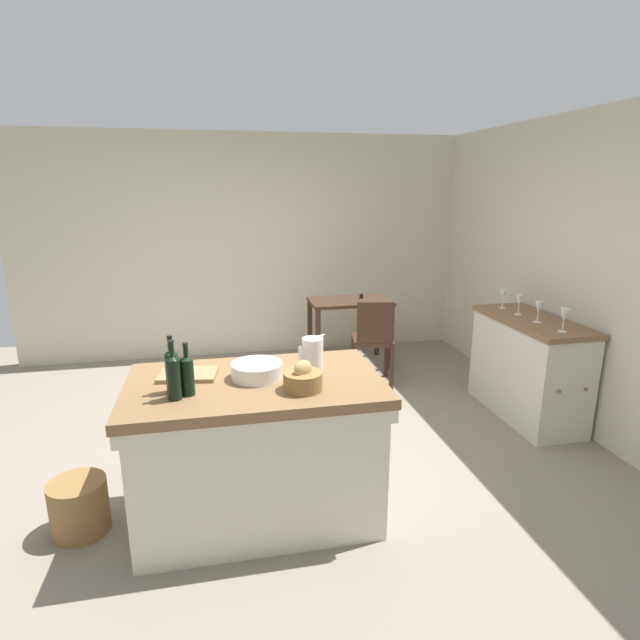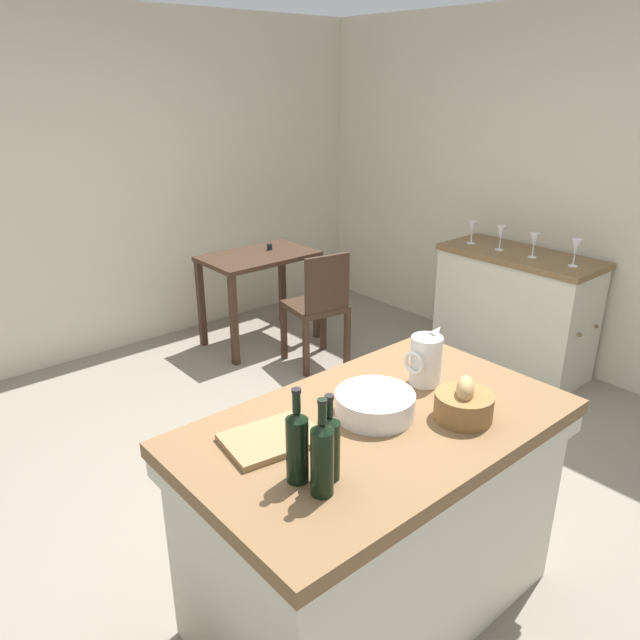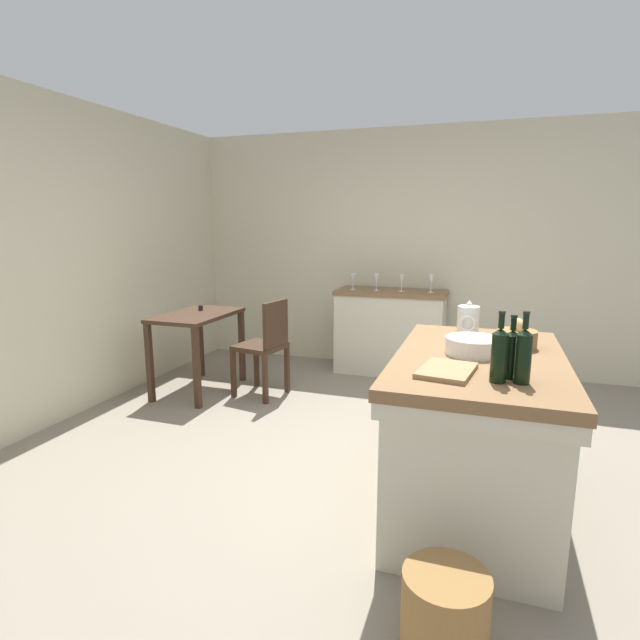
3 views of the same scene
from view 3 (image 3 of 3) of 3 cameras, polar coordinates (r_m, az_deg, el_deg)
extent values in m
plane|color=gray|center=(3.44, 4.74, -16.80)|extent=(6.76, 6.76, 0.00)
cube|color=beige|center=(4.45, -29.63, 5.70)|extent=(5.32, 0.12, 2.60)
cube|color=beige|center=(5.61, 11.49, 7.74)|extent=(0.12, 5.20, 2.60)
cube|color=brown|center=(2.85, 17.75, -4.46)|extent=(1.48, 0.88, 0.06)
cube|color=beige|center=(2.87, 17.66, -5.81)|extent=(1.46, 0.86, 0.08)
cube|color=beige|center=(3.00, 17.23, -12.78)|extent=(1.40, 0.80, 0.84)
cube|color=brown|center=(5.35, 8.14, 3.14)|extent=(0.52, 1.16, 0.04)
cube|color=beige|center=(5.43, 8.01, -1.56)|extent=(0.49, 1.13, 0.85)
sphere|color=brown|center=(5.24, 14.04, -1.78)|extent=(0.03, 0.03, 0.03)
sphere|color=brown|center=(5.47, 14.25, -1.26)|extent=(0.03, 0.03, 0.03)
cube|color=#3D281C|center=(4.86, -13.89, 0.55)|extent=(0.90, 0.57, 0.04)
cube|color=#3D281C|center=(4.48, -13.90, -5.36)|extent=(0.05, 0.05, 0.73)
cube|color=#3D281C|center=(5.17, -8.92, -2.97)|extent=(0.05, 0.05, 0.73)
cube|color=#3D281C|center=(4.76, -18.88, -4.68)|extent=(0.05, 0.05, 0.73)
cube|color=#3D281C|center=(5.41, -13.51, -2.51)|extent=(0.05, 0.05, 0.73)
cylinder|color=black|center=(5.00, -13.47, 1.36)|extent=(0.04, 0.04, 0.05)
cube|color=#3D281C|center=(4.69, -6.87, -3.02)|extent=(0.47, 0.47, 0.04)
cube|color=#3D281C|center=(4.54, -5.09, -0.46)|extent=(0.36, 0.10, 0.42)
cube|color=#3D281C|center=(5.00, -7.27, -5.06)|extent=(0.05, 0.05, 0.45)
cube|color=#3D281C|center=(4.73, -9.86, -6.09)|extent=(0.05, 0.05, 0.45)
cube|color=#3D281C|center=(4.80, -3.79, -5.68)|extent=(0.05, 0.05, 0.45)
cube|color=#3D281C|center=(4.52, -6.28, -6.81)|extent=(0.05, 0.05, 0.45)
cylinder|color=white|center=(3.17, 16.54, -0.34)|extent=(0.13, 0.13, 0.21)
cone|color=white|center=(3.21, 16.70, 1.87)|extent=(0.07, 0.04, 0.06)
torus|color=white|center=(3.09, 16.49, -0.41)|extent=(0.02, 0.10, 0.10)
cylinder|color=white|center=(2.84, 17.13, -2.85)|extent=(0.30, 0.30, 0.09)
cylinder|color=olive|center=(3.08, 21.57, -2.02)|extent=(0.22, 0.22, 0.10)
ellipsoid|color=tan|center=(3.06, 21.67, -0.72)|extent=(0.14, 0.12, 0.10)
cube|color=#99754C|center=(2.47, 14.27, -5.61)|extent=(0.36, 0.28, 0.02)
cylinder|color=black|center=(2.46, 20.99, -3.94)|extent=(0.07, 0.07, 0.20)
cone|color=black|center=(2.43, 21.18, -1.37)|extent=(0.07, 0.07, 0.02)
cylinder|color=black|center=(2.42, 21.26, -0.27)|extent=(0.03, 0.03, 0.07)
cylinder|color=black|center=(2.42, 21.31, 0.42)|extent=(0.03, 0.03, 0.01)
cylinder|color=black|center=(2.37, 19.76, -4.13)|extent=(0.07, 0.07, 0.22)
cone|color=black|center=(2.35, 19.95, -1.21)|extent=(0.07, 0.07, 0.03)
cylinder|color=black|center=(2.34, 20.04, 0.04)|extent=(0.03, 0.03, 0.08)
cylinder|color=black|center=(2.33, 20.09, 0.84)|extent=(0.03, 0.03, 0.01)
cylinder|color=black|center=(2.39, 22.16, -4.17)|extent=(0.07, 0.07, 0.22)
cone|color=black|center=(2.37, 22.38, -1.26)|extent=(0.07, 0.07, 0.03)
cylinder|color=black|center=(2.36, 22.47, -0.01)|extent=(0.03, 0.03, 0.08)
cylinder|color=black|center=(2.35, 22.53, 0.79)|extent=(0.03, 0.03, 0.01)
cylinder|color=white|center=(5.26, 12.53, 3.11)|extent=(0.06, 0.06, 0.00)
cylinder|color=white|center=(5.26, 12.55, 3.54)|extent=(0.01, 0.01, 0.08)
cone|color=white|center=(5.25, 12.59, 4.53)|extent=(0.07, 0.07, 0.11)
cylinder|color=white|center=(5.29, 9.28, 3.27)|extent=(0.06, 0.06, 0.00)
cylinder|color=white|center=(5.28, 9.30, 3.67)|extent=(0.01, 0.01, 0.07)
cone|color=white|center=(5.27, 9.32, 4.60)|extent=(0.07, 0.07, 0.10)
cylinder|color=white|center=(5.33, 6.43, 3.41)|extent=(0.06, 0.06, 0.00)
cylinder|color=white|center=(5.33, 6.44, 3.82)|extent=(0.01, 0.01, 0.07)
cone|color=white|center=(5.32, 6.46, 4.77)|extent=(0.07, 0.07, 0.11)
cylinder|color=white|center=(5.39, 3.78, 3.53)|extent=(0.06, 0.06, 0.00)
cylinder|color=white|center=(5.39, 3.78, 3.92)|extent=(0.01, 0.01, 0.07)
cone|color=white|center=(5.38, 3.80, 4.81)|extent=(0.07, 0.07, 0.10)
cylinder|color=olive|center=(2.23, 14.06, -29.73)|extent=(0.33, 0.33, 0.32)
camera|label=1|loc=(3.78, 67.24, 10.33)|focal=28.24mm
camera|label=2|loc=(1.92, 67.24, 19.06)|focal=34.10mm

